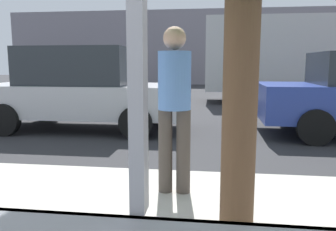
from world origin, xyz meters
TOP-DOWN VIEW (x-y plane):
  - ground_plane at (0.00, 8.00)m, footprint 60.00×60.00m
  - building_facade_far at (0.00, 22.75)m, footprint 28.00×1.20m
  - parked_car_silver at (-2.57, 6.10)m, footprint 4.30×1.93m
  - box_truck at (3.01, 11.93)m, footprint 6.48×2.44m
  - pedestrian at (-0.14, 2.31)m, footprint 0.32×0.32m

SIDE VIEW (x-z plane):
  - ground_plane at x=0.00m, z-range 0.00..0.00m
  - parked_car_silver at x=-2.57m, z-range 0.00..1.77m
  - pedestrian at x=-0.14m, z-range 0.26..1.89m
  - box_truck at x=3.01m, z-range 0.12..3.14m
  - building_facade_far at x=0.00m, z-range 0.00..4.92m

